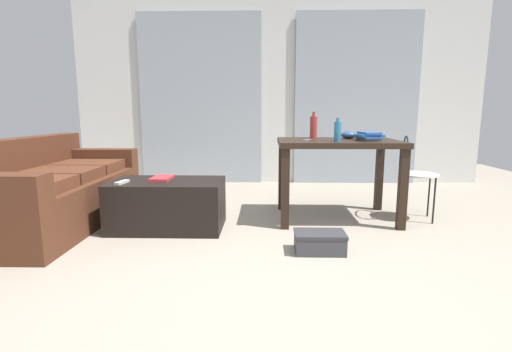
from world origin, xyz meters
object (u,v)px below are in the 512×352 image
Objects in this scene: craft_table at (338,152)px; tv_remote_primary at (122,182)px; shoebox at (320,242)px; scissors at (309,140)px; couch at (51,191)px; coffee_table at (168,205)px; magazine at (162,178)px; book_stack at (369,136)px; bowl at (349,135)px; bottle_far at (314,127)px; bottle_near at (338,131)px; wire_chair at (412,167)px.

tv_remote_primary is (-1.88, -0.49, -0.20)m from craft_table.
scissors is at bearing 89.64° from shoebox.
scissors is (2.34, 0.26, 0.45)m from couch.
coffee_table is (1.08, -0.08, -0.09)m from couch.
magazine is 0.70× the size of shoebox.
book_stack is 2.66× the size of scissors.
bowl is at bearing 17.29° from coffee_table.
book_stack is (0.47, -0.26, -0.07)m from bottle_far.
bottle_near is 1.60m from magazine.
bowl is 2.15m from tv_remote_primary.
couch is 1.03m from magazine.
couch is 7.47× the size of magazine.
tv_remote_primary is (-1.66, -0.65, -0.43)m from bottle_far.
magazine reaches higher than shoebox.
bottle_far is at bearing 112.01° from bottle_near.
bottle_near is 0.57× the size of shoebox.
shoebox is (-0.54, -0.79, -0.72)m from book_stack.
coffee_table is at bearing -164.60° from scissors.
craft_table is at bearing 72.75° from shoebox.
wire_chair is 5.26× the size of bowl.
bottle_far reaches higher than tv_remote_primary.
magazine is 1.49m from shoebox.
book_stack is at bearing 3.13° from couch.
magazine reaches higher than coffee_table.
bottle_near reaches higher than wire_chair.
shoebox is at bearing -23.61° from coffee_table.
coffee_table is 1.20× the size of wire_chair.
book_stack is at bearing 20.11° from tv_remote_primary.
scissors reaches higher than tv_remote_primary.
wire_chair is 4.85× the size of tv_remote_primary.
wire_chair is 1.41m from shoebox.
bowl is 0.41× the size of shoebox.
wire_chair is 1.02m from scissors.
tv_remote_primary is at bearing -165.33° from craft_table.
craft_table is at bearing 157.06° from book_stack.
couch is 5.25× the size of shoebox.
shoebox is (-0.28, -0.90, -0.57)m from craft_table.
scissors is (-0.27, -0.00, 0.12)m from craft_table.
bottle_near is 0.45m from bowl.
book_stack is at bearing 55.88° from shoebox.
coffee_table is 9.01× the size of scissors.
wire_chair reaches higher than coffee_table.
wire_chair is (0.71, 0.01, -0.14)m from craft_table.
wire_chair reaches higher than tv_remote_primary.
wire_chair is at bearing -15.87° from bowl.
bottle_near is (1.48, 0.11, 0.64)m from coffee_table.
scissors is at bearing 15.40° from coffee_table.
bottle_far is (-0.21, 0.16, 0.23)m from craft_table.
craft_table is 3.02× the size of shoebox.
bottle_far is at bearing 150.57° from book_stack.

